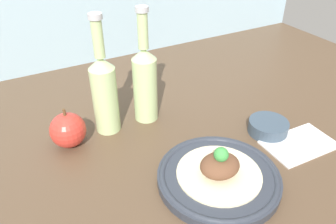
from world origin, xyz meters
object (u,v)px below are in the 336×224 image
(cider_bottle_left, at_px, (104,91))
(cider_bottle_right, at_px, (145,81))
(plate, at_px, (219,177))
(apple, at_px, (68,130))
(plated_food, at_px, (220,167))
(dipping_bowl, at_px, (268,127))

(cider_bottle_left, height_order, cider_bottle_right, same)
(plate, bearing_deg, apple, 131.65)
(plated_food, xyz_separation_m, dipping_bowl, (0.21, 0.08, -0.02))
(cider_bottle_left, relative_size, dipping_bowl, 3.02)
(plate, bearing_deg, plated_food, 180.00)
(plate, xyz_separation_m, dipping_bowl, (0.21, 0.08, 0.00))
(plated_food, xyz_separation_m, cider_bottle_right, (-0.03, 0.28, 0.07))
(cider_bottle_left, distance_m, dipping_bowl, 0.41)
(plated_food, relative_size, dipping_bowl, 1.79)
(cider_bottle_right, bearing_deg, dipping_bowl, -40.78)
(plated_food, height_order, cider_bottle_left, cider_bottle_left)
(apple, xyz_separation_m, dipping_bowl, (0.44, -0.19, -0.03))
(cider_bottle_left, xyz_separation_m, cider_bottle_right, (0.11, 0.00, 0.00))
(plate, height_order, plated_food, plated_food)
(cider_bottle_right, distance_m, dipping_bowl, 0.32)
(cider_bottle_right, xyz_separation_m, dipping_bowl, (0.24, -0.20, -0.09))
(plated_food, relative_size, cider_bottle_left, 0.59)
(cider_bottle_right, relative_size, apple, 2.95)
(apple, relative_size, dipping_bowl, 1.02)
(plate, relative_size, plated_food, 1.46)
(plated_food, xyz_separation_m, apple, (-0.24, 0.26, 0.00))
(plate, height_order, dipping_bowl, dipping_bowl)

